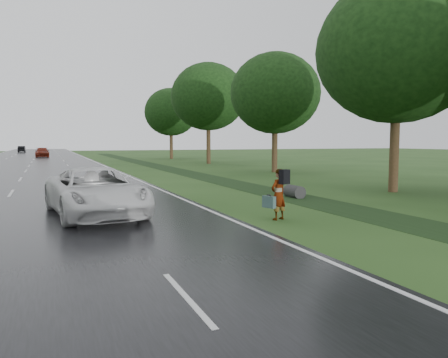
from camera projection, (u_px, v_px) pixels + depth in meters
name	position (u px, v px, depth m)	size (l,w,h in m)	color
road	(31.00, 164.00, 46.92)	(14.00, 180.00, 0.04)	black
edge_stripe_east	(96.00, 162.00, 49.46)	(0.12, 180.00, 0.01)	silver
center_line	(31.00, 163.00, 46.92)	(0.12, 180.00, 0.01)	silver
drainage_ditch	(220.00, 180.00, 26.99)	(2.20, 120.00, 0.56)	black
tree_east_b	(398.00, 50.00, 20.44)	(7.60, 7.60, 10.11)	#3A2E17
tree_east_c	(275.00, 93.00, 33.86)	(7.00, 7.00, 9.29)	#3A2E17
tree_east_d	(208.00, 97.00, 46.53)	(8.00, 8.00, 10.76)	#3A2E17
tree_east_f	(171.00, 112.00, 59.41)	(7.20, 7.20, 9.62)	#3A2E17
pedestrian	(278.00, 194.00, 13.50)	(0.83, 0.64, 1.59)	#A5998C
white_pickup	(95.00, 192.00, 14.09)	(2.57, 5.57, 1.55)	silver
far_car_red	(42.00, 152.00, 65.13)	(1.95, 4.81, 1.40)	maroon
far_car_dark	(22.00, 149.00, 92.21)	(1.40, 4.03, 1.33)	black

